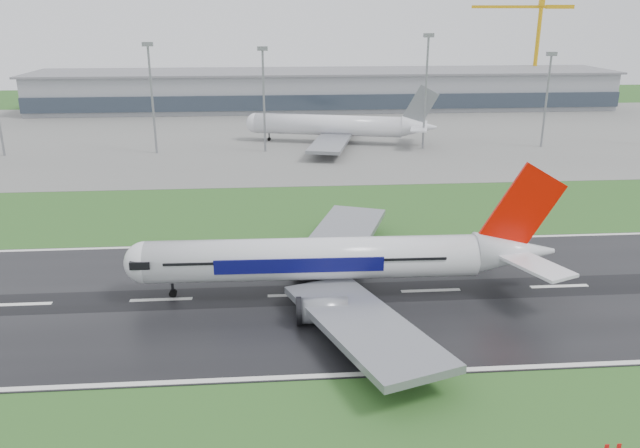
{
  "coord_description": "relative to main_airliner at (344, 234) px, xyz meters",
  "views": [
    {
      "loc": [
        -23.29,
        -84.06,
        40.15
      ],
      "look_at": [
        -15.8,
        12.0,
        7.0
      ],
      "focal_mm": 35.08,
      "sensor_mm": 36.0,
      "label": 1
    }
  ],
  "objects": [
    {
      "name": "ground",
      "position": [
        13.29,
        -0.4,
        -9.43
      ],
      "size": [
        520.0,
        520.0,
        0.0
      ],
      "primitive_type": "plane",
      "color": "#25511D",
      "rests_on": "ground"
    },
    {
      "name": "runway",
      "position": [
        13.29,
        -0.4,
        -9.38
      ],
      "size": [
        400.0,
        45.0,
        0.1
      ],
      "primitive_type": "cube",
      "color": "black",
      "rests_on": "ground"
    },
    {
      "name": "apron",
      "position": [
        13.29,
        124.6,
        -9.39
      ],
      "size": [
        400.0,
        130.0,
        0.08
      ],
      "primitive_type": "cube",
      "color": "slate",
      "rests_on": "ground"
    },
    {
      "name": "terminal",
      "position": [
        13.29,
        184.6,
        -1.93
      ],
      "size": [
        240.0,
        36.0,
        15.0
      ],
      "primitive_type": "cube",
      "color": "gray",
      "rests_on": "ground"
    },
    {
      "name": "main_airliner",
      "position": [
        0.0,
        0.0,
        0.0
      ],
      "size": [
        64.3,
        61.34,
        18.66
      ],
      "primitive_type": null,
      "rotation": [
        0.0,
        0.0,
        -0.02
      ],
      "color": "silver",
      "rests_on": "runway"
    },
    {
      "name": "parked_airliner",
      "position": [
        10.15,
        110.14,
        -0.36
      ],
      "size": [
        73.52,
        70.46,
        17.98
      ],
      "primitive_type": null,
      "rotation": [
        0.0,
        0.0,
        -0.25
      ],
      "color": "silver",
      "rests_on": "apron"
    },
    {
      "name": "tower_crane",
      "position": [
        110.48,
        199.6,
        12.69
      ],
      "size": [
        44.78,
        7.91,
        44.24
      ],
      "primitive_type": null,
      "rotation": [
        0.0,
        0.0,
        -0.12
      ],
      "color": "gold",
      "rests_on": "ground"
    },
    {
      "name": "floodmast_1",
      "position": [
        -43.94,
        99.6,
        5.77
      ],
      "size": [
        0.64,
        0.64,
        30.39
      ],
      "primitive_type": "cylinder",
      "color": "gray",
      "rests_on": "ground"
    },
    {
      "name": "floodmast_2",
      "position": [
        -12.04,
        99.6,
        5.11
      ],
      "size": [
        0.64,
        0.64,
        29.07
      ],
      "primitive_type": "cylinder",
      "color": "gray",
      "rests_on": "ground"
    },
    {
      "name": "floodmast_3",
      "position": [
        35.67,
        99.6,
        6.84
      ],
      "size": [
        0.64,
        0.64,
        32.54
      ],
      "primitive_type": "cylinder",
      "color": "gray",
      "rests_on": "ground"
    },
    {
      "name": "floodmast_4",
      "position": [
        72.77,
        99.6,
        4.16
      ],
      "size": [
        0.64,
        0.64,
        27.18
      ],
      "primitive_type": "cylinder",
      "color": "gray",
      "rests_on": "ground"
    }
  ]
}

